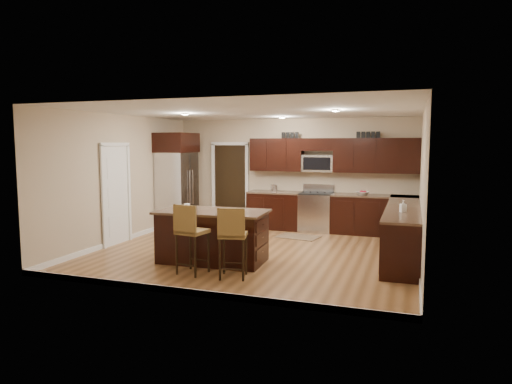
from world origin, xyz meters
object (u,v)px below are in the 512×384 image
at_px(stool_mid, 190,231).
at_px(refrigerator, 177,180).
at_px(island, 213,238).
at_px(stool_right, 232,234).
at_px(range, 316,212).

bearing_deg(stool_mid, refrigerator, 131.12).
xyz_separation_m(island, stool_right, (0.72, -0.85, 0.27)).
relative_size(island, stool_right, 1.74).
bearing_deg(island, stool_right, -52.07).
height_order(range, stool_right, stool_right).
distance_m(island, stool_mid, 0.89).
relative_size(range, refrigerator, 0.47).
height_order(stool_right, refrigerator, refrigerator).
height_order(stool_mid, stool_right, stool_mid).
bearing_deg(range, stool_right, -96.00).
xyz_separation_m(stool_right, refrigerator, (-2.85, 3.46, 0.50)).
bearing_deg(stool_right, refrigerator, 116.38).
xyz_separation_m(range, stool_right, (-0.45, -4.26, 0.23)).
relative_size(stool_mid, refrigerator, 0.49).
bearing_deg(stool_right, stool_mid, 167.06).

